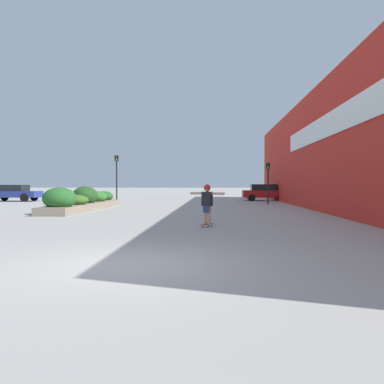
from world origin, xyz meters
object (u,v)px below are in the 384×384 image
at_px(skateboard, 207,225).
at_px(skateboarder, 207,200).
at_px(car_leftmost, 264,192).
at_px(traffic_light_left, 117,171).
at_px(traffic_light_right, 268,176).
at_px(car_center_left, 14,192).

height_order(skateboard, skateboarder, skateboarder).
bearing_deg(car_leftmost, skateboard, -12.91).
xyz_separation_m(traffic_light_left, traffic_light_right, (11.76, 0.05, -0.37)).
xyz_separation_m(skateboard, car_center_left, (-17.80, 19.11, 0.72)).
relative_size(car_leftmost, car_center_left, 0.91).
bearing_deg(skateboarder, skateboard, -79.24).
bearing_deg(traffic_light_left, skateboard, -64.33).
height_order(skateboard, traffic_light_right, traffic_light_right).
height_order(skateboard, car_leftmost, car_leftmost).
xyz_separation_m(skateboard, car_leftmost, (4.93, 21.54, 0.72)).
height_order(skateboarder, traffic_light_right, traffic_light_right).
relative_size(skateboard, skateboarder, 0.53).
height_order(car_center_left, traffic_light_left, traffic_light_left).
bearing_deg(car_center_left, skateboard, 42.97).
bearing_deg(skateboard, car_center_left, 157.77).
bearing_deg(car_leftmost, car_center_left, -83.92).
distance_m(skateboarder, car_center_left, 26.12).
height_order(skateboarder, traffic_light_left, traffic_light_left).
bearing_deg(traffic_light_right, skateboarder, -105.90).
height_order(skateboarder, car_leftmost, skateboarder).
bearing_deg(car_leftmost, traffic_light_right, -5.13).
xyz_separation_m(car_center_left, traffic_light_left, (10.43, -3.77, 1.77)).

